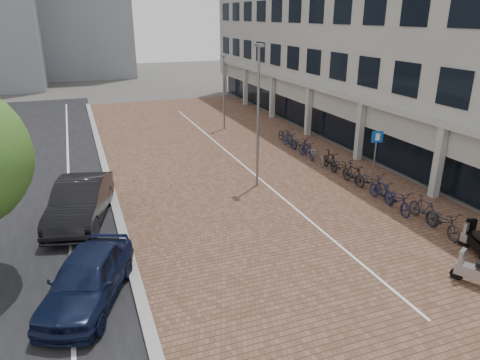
% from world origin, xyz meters
% --- Properties ---
extents(ground, '(140.00, 140.00, 0.00)m').
position_xyz_m(ground, '(0.00, 0.00, 0.00)').
color(ground, '#474442').
rests_on(ground, ground).
extents(plaza_brick, '(14.50, 42.00, 0.04)m').
position_xyz_m(plaza_brick, '(2.00, 12.00, 0.01)').
color(plaza_brick, brown).
rests_on(plaza_brick, ground).
extents(street_asphalt, '(8.00, 50.00, 0.03)m').
position_xyz_m(street_asphalt, '(-9.00, 12.00, 0.01)').
color(street_asphalt, black).
rests_on(street_asphalt, ground).
extents(curb, '(0.35, 42.00, 0.14)m').
position_xyz_m(curb, '(-5.10, 12.00, 0.07)').
color(curb, gray).
rests_on(curb, ground).
extents(lane_line, '(0.12, 44.00, 0.00)m').
position_xyz_m(lane_line, '(-7.00, 12.00, 0.02)').
color(lane_line, white).
rests_on(lane_line, street_asphalt).
extents(parking_line, '(0.10, 30.00, 0.00)m').
position_xyz_m(parking_line, '(2.20, 12.00, 0.04)').
color(parking_line, white).
rests_on(parking_line, plaza_brick).
extents(office_building, '(8.40, 40.00, 15.00)m').
position_xyz_m(office_building, '(12.97, 16.00, 8.44)').
color(office_building, '#A5A59F').
rests_on(office_building, ground).
extents(car_navy, '(3.38, 4.83, 1.53)m').
position_xyz_m(car_navy, '(-6.50, 1.30, 0.76)').
color(car_navy, black).
rests_on(car_navy, ground).
extents(car_dark, '(3.04, 5.51, 1.72)m').
position_xyz_m(car_dark, '(-6.50, 7.03, 0.86)').
color(car_dark, black).
rests_on(car_dark, ground).
extents(scooter_front, '(0.84, 1.53, 1.01)m').
position_xyz_m(scooter_front, '(6.53, -0.59, 0.50)').
color(scooter_front, gray).
rests_on(scooter_front, ground).
extents(scooter_mid, '(1.09, 1.73, 1.14)m').
position_xyz_m(scooter_mid, '(6.33, -0.65, 0.57)').
color(scooter_mid, black).
rests_on(scooter_mid, ground).
extents(scooter_back, '(1.22, 1.67, 1.12)m').
position_xyz_m(scooter_back, '(4.78, -2.18, 0.56)').
color(scooter_back, '#949498').
rests_on(scooter_back, ground).
extents(parking_sign, '(0.56, 0.16, 2.71)m').
position_xyz_m(parking_sign, '(7.20, 6.41, 1.85)').
color(parking_sign, slate).
rests_on(parking_sign, ground).
extents(lamp_near, '(0.12, 0.12, 6.66)m').
position_xyz_m(lamp_near, '(1.71, 8.17, 3.33)').
color(lamp_near, gray).
rests_on(lamp_near, ground).
extents(lamp_far, '(0.12, 0.12, 5.23)m').
position_xyz_m(lamp_far, '(3.90, 19.69, 2.62)').
color(lamp_far, gray).
rests_on(lamp_far, ground).
extents(bike_row, '(1.34, 15.81, 1.05)m').
position_xyz_m(bike_row, '(6.32, 7.90, 0.52)').
color(bike_row, '#222228').
rests_on(bike_row, ground).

